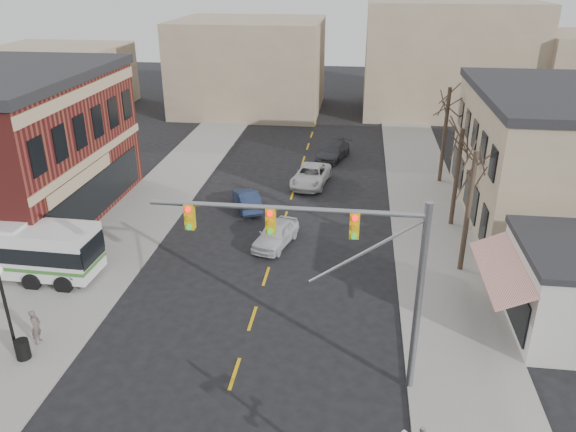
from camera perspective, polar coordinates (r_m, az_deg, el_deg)
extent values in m
plane|color=black|center=(22.65, -6.58, -18.87)|extent=(160.00, 160.00, 0.00)
cube|color=gray|center=(41.56, -13.00, 1.83)|extent=(5.00, 60.00, 0.12)
cube|color=gray|center=(39.44, 13.94, 0.50)|extent=(5.00, 60.00, 0.12)
cube|color=tan|center=(37.66, -19.13, 5.64)|extent=(0.10, 15.00, 0.50)
cube|color=tan|center=(36.66, -20.01, 11.72)|extent=(0.10, 15.00, 0.70)
cube|color=black|center=(38.47, -18.64, 2.12)|extent=(0.08, 13.00, 2.60)
cube|color=#B62C16|center=(26.96, 20.80, -4.96)|extent=(1.68, 6.00, 0.87)
cylinder|color=#382B21|center=(31.00, 17.80, 0.34)|extent=(0.28, 0.28, 6.75)
cylinder|color=#382B21|center=(36.64, 16.75, 3.75)|extent=(0.28, 0.28, 6.30)
cylinder|color=#382B21|center=(44.07, 15.61, 7.88)|extent=(0.28, 0.28, 7.20)
cylinder|color=gray|center=(21.55, 13.11, -8.50)|extent=(0.28, 0.28, 8.00)
cylinder|color=gray|center=(19.90, -0.26, 0.76)|extent=(9.93, 0.20, 0.20)
cube|color=gold|center=(19.96, 6.77, -0.92)|extent=(0.35, 0.30, 1.00)
cube|color=gold|center=(20.17, -1.77, -0.46)|extent=(0.35, 0.30, 1.00)
cube|color=gold|center=(20.82, -9.95, -0.02)|extent=(0.35, 0.30, 1.00)
cylinder|color=black|center=(26.83, -26.62, -8.73)|extent=(0.14, 0.14, 3.73)
cylinder|color=black|center=(26.82, -25.36, -12.13)|extent=(0.60, 0.60, 0.88)
imported|color=silver|center=(33.54, -1.26, -1.84)|extent=(2.72, 4.49, 1.43)
imported|color=#1A2541|center=(38.68, -4.19, 1.67)|extent=(2.85, 4.25, 1.33)
imported|color=silver|center=(42.94, 2.34, 4.12)|extent=(3.06, 5.44, 1.43)
imported|color=#39393E|center=(48.91, 4.61, 6.53)|extent=(3.16, 4.99, 1.35)
imported|color=#5D504A|center=(27.35, -24.24, -10.21)|extent=(0.44, 0.62, 1.63)
imported|color=#35435D|center=(30.75, -20.92, -5.65)|extent=(1.00, 0.92, 1.65)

